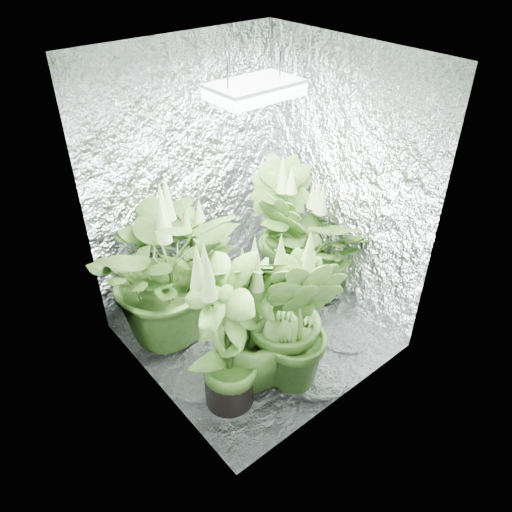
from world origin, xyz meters
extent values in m
plane|color=silver|center=(0.00, 0.00, 0.00)|extent=(1.60, 1.60, 0.00)
cube|color=silver|center=(0.00, 0.80, 1.00)|extent=(1.60, 0.02, 2.00)
cube|color=silver|center=(0.00, -0.80, 1.00)|extent=(1.60, 0.02, 2.00)
cube|color=silver|center=(-0.80, 0.00, 1.00)|extent=(0.02, 1.60, 2.00)
cube|color=silver|center=(0.80, 0.00, 1.00)|extent=(0.02, 1.60, 2.00)
cube|color=silver|center=(0.00, 0.00, 2.00)|extent=(1.60, 1.60, 0.01)
cube|color=gray|center=(0.00, 0.00, 1.83)|extent=(0.50, 0.30, 0.08)
cube|color=white|center=(0.00, 0.00, 1.79)|extent=(0.46, 0.26, 0.01)
cylinder|color=black|center=(-0.18, 0.00, 1.94)|extent=(0.01, 0.01, 0.13)
cylinder|color=black|center=(0.18, 0.00, 1.94)|extent=(0.01, 0.01, 0.13)
cylinder|color=black|center=(-0.45, 0.42, 0.14)|extent=(0.32, 0.32, 0.28)
cylinder|color=#4D2C1C|center=(-0.45, 0.42, 0.27)|extent=(0.29, 0.29, 0.03)
imported|color=#234614|center=(-0.45, 0.42, 0.59)|extent=(1.25, 1.25, 1.11)
cone|color=#638844|center=(-0.45, 0.42, 1.08)|extent=(0.10, 0.10, 0.28)
cylinder|color=black|center=(-0.11, 0.64, 0.11)|extent=(0.25, 0.25, 0.23)
cylinder|color=#4D2C1C|center=(-0.11, 0.64, 0.21)|extent=(0.23, 0.23, 0.03)
imported|color=#234614|center=(-0.11, 0.64, 0.47)|extent=(0.66, 0.66, 0.89)
cone|color=#638844|center=(-0.11, 0.64, 0.86)|extent=(0.08, 0.08, 0.23)
cylinder|color=black|center=(0.55, 0.29, 0.13)|extent=(0.28, 0.28, 0.25)
cylinder|color=#4D2C1C|center=(0.55, 0.29, 0.24)|extent=(0.26, 0.26, 0.03)
imported|color=#234614|center=(0.55, 0.29, 0.58)|extent=(0.76, 0.76, 1.09)
cone|color=#638844|center=(0.55, 0.29, 1.06)|extent=(0.09, 0.09, 0.25)
cylinder|color=black|center=(-0.25, -0.28, 0.12)|extent=(0.27, 0.27, 0.24)
cylinder|color=#4D2C1C|center=(-0.25, -0.28, 0.22)|extent=(0.25, 0.25, 0.03)
imported|color=#234614|center=(-0.25, -0.28, 0.53)|extent=(0.77, 0.77, 1.00)
cone|color=#638844|center=(-0.25, -0.28, 0.97)|extent=(0.09, 0.09, 0.24)
cylinder|color=black|center=(0.63, 0.05, 0.12)|extent=(0.27, 0.27, 0.24)
cylinder|color=#4D2C1C|center=(0.63, 0.05, 0.23)|extent=(0.25, 0.25, 0.03)
imported|color=#234614|center=(0.63, 0.05, 0.51)|extent=(0.89, 0.89, 0.96)
cone|color=#638844|center=(0.63, 0.05, 0.93)|extent=(0.09, 0.09, 0.24)
cylinder|color=black|center=(-0.50, -0.35, 0.14)|extent=(0.31, 0.31, 0.28)
cylinder|color=#4D2C1C|center=(-0.50, -0.35, 0.26)|extent=(0.29, 0.29, 0.03)
imported|color=#234614|center=(-0.50, -0.35, 0.58)|extent=(0.70, 0.70, 1.10)
cone|color=#638844|center=(-0.50, -0.35, 1.06)|extent=(0.10, 0.10, 0.28)
cylinder|color=black|center=(-0.07, -0.47, 0.12)|extent=(0.28, 0.28, 0.25)
cylinder|color=#4D2C1C|center=(-0.07, -0.47, 0.23)|extent=(0.25, 0.25, 0.03)
imported|color=#234614|center=(-0.07, -0.47, 0.56)|extent=(0.78, 0.78, 1.06)
cone|color=#638844|center=(-0.07, -0.47, 1.03)|extent=(0.09, 0.09, 0.25)
cylinder|color=black|center=(0.64, 0.53, 0.04)|extent=(0.13, 0.13, 0.08)
cylinder|color=black|center=(0.64, 0.53, 0.19)|extent=(0.12, 0.12, 0.10)
cylinder|color=#4C4C51|center=(0.58, 0.54, 0.19)|extent=(0.11, 0.27, 0.29)
torus|color=#4C4C51|center=(0.58, 0.54, 0.19)|extent=(0.11, 0.28, 0.30)
cube|color=white|center=(-0.01, -0.50, 0.30)|extent=(0.06, 0.05, 0.09)
camera|label=1|loc=(-1.74, -2.10, 2.64)|focal=35.00mm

